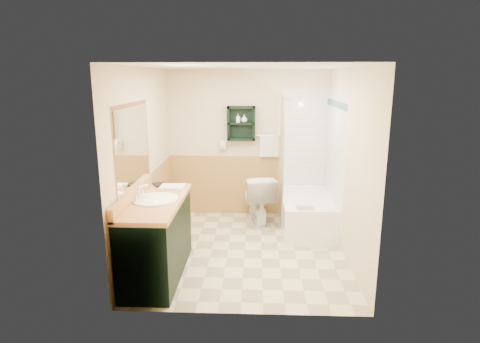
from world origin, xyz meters
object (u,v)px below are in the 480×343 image
wall_shelf (241,123)px  bathtub (306,212)px  hair_dryer (223,144)px  vanity (157,238)px  soap_bottle_a (238,120)px  vanity_book (154,178)px  toilet (257,199)px  soap_bottle_b (244,119)px

wall_shelf → bathtub: wall_shelf is taller
hair_dryer → vanity: (-0.59, -2.15, -0.74)m
hair_dryer → soap_bottle_a: 0.47m
bathtub → vanity: bearing=-140.4°
bathtub → vanity_book: 2.43m
toilet → vanity_book: 1.87m
hair_dryer → toilet: hair_dryer is taller
bathtub → soap_bottle_b: 1.76m
hair_dryer → vanity_book: size_ratio=1.18×
soap_bottle_a → soap_bottle_b: soap_bottle_b is taller
bathtub → hair_dryer: bearing=156.9°
toilet → vanity: bearing=45.6°
hair_dryer → toilet: (0.57, -0.40, -0.81)m
vanity → bathtub: 2.50m
wall_shelf → soap_bottle_b: wall_shelf is taller
wall_shelf → toilet: size_ratio=0.68×
toilet → soap_bottle_b: soap_bottle_b is taller
vanity_book → soap_bottle_b: 1.98m
bathtub → toilet: (-0.75, 0.17, 0.14)m
wall_shelf → bathtub: (1.03, -0.54, -1.29)m
wall_shelf → toilet: 1.24m
wall_shelf → vanity_book: bearing=-124.6°
vanity → vanity_book: 0.83m
hair_dryer → vanity: size_ratio=0.17×
wall_shelf → bathtub: size_ratio=0.37×
vanity → bathtub: (1.92, 1.59, -0.20)m
bathtub → vanity_book: size_ratio=7.37×
vanity → vanity_book: size_ratio=7.14×
bathtub → vanity_book: vanity_book is taller
bathtub → soap_bottle_a: size_ratio=10.83×
vanity → soap_bottle_a: bearing=68.3°
bathtub → soap_bottle_a: 1.80m
bathtub → soap_bottle_b: bearing=151.3°
bathtub → soap_bottle_b: soap_bottle_b is taller
vanity_book → wall_shelf: bearing=28.0°
wall_shelf → vanity: wall_shelf is taller
wall_shelf → hair_dryer: size_ratio=2.29×
bathtub → soap_bottle_a: soap_bottle_a is taller
soap_bottle_a → soap_bottle_b: (0.10, 0.00, 0.02)m
hair_dryer → vanity_book: 1.74m
hair_dryer → bathtub: 1.72m
soap_bottle_b → soap_bottle_a: bearing=180.0°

